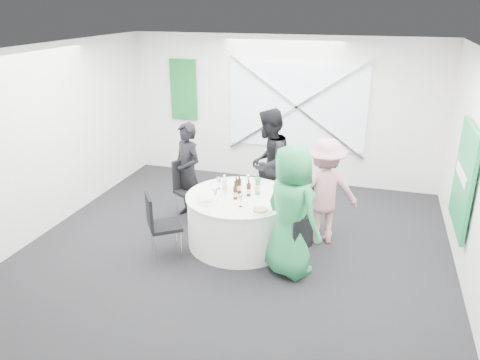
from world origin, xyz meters
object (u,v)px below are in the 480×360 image
(chair_back_right, at_px, (307,207))
(person_man_back_left, at_px, (187,171))
(chair_back_left, at_px, (189,185))
(chair_front_right, at_px, (297,241))
(person_man_back, at_px, (268,164))
(clear_water_bottle, at_px, (225,186))
(chair_back, at_px, (266,188))
(person_woman_pink, at_px, (324,192))
(green_water_bottle, at_px, (258,186))
(chair_front_left, at_px, (159,221))
(person_woman_green, at_px, (291,212))
(banquet_table, at_px, (240,219))

(chair_back_right, relative_size, person_man_back_left, 0.52)
(chair_back_left, bearing_deg, chair_front_right, -90.89)
(person_man_back, bearing_deg, clear_water_bottle, -11.54)
(person_man_back_left, bearing_deg, chair_back, 51.35)
(chair_back_left, height_order, person_man_back_left, person_man_back_left)
(chair_back_left, xyz_separation_m, person_woman_pink, (2.19, -0.19, 0.21))
(chair_back_right, distance_m, person_woman_pink, 0.41)
(green_water_bottle, xyz_separation_m, clear_water_bottle, (-0.46, -0.13, -0.01))
(chair_back_right, bearing_deg, chair_front_left, -86.36)
(green_water_bottle, bearing_deg, clear_water_bottle, -164.59)
(person_man_back_left, xyz_separation_m, person_man_back, (1.24, 0.43, 0.10))
(chair_back_right, xyz_separation_m, person_woman_green, (-0.06, -1.07, 0.40))
(chair_back, bearing_deg, green_water_bottle, -77.44)
(person_man_back_left, bearing_deg, chair_front_right, -0.35)
(chair_back_left, height_order, chair_front_right, chair_back_left)
(chair_front_right, bearing_deg, chair_back_left, -89.02)
(banquet_table, height_order, green_water_bottle, green_water_bottle)
(chair_front_right, relative_size, chair_front_left, 0.88)
(person_man_back_left, bearing_deg, person_woman_green, -1.41)
(banquet_table, distance_m, person_woman_green, 1.14)
(chair_back_right, distance_m, person_man_back, 1.04)
(person_man_back, height_order, clear_water_bottle, person_man_back)
(chair_back, bearing_deg, person_woman_pink, -27.44)
(chair_front_left, bearing_deg, person_woman_green, -121.98)
(person_woman_pink, bearing_deg, banquet_table, -0.00)
(banquet_table, height_order, chair_front_left, chair_front_left)
(banquet_table, xyz_separation_m, chair_back_right, (0.90, 0.50, 0.10))
(chair_back_right, height_order, clear_water_bottle, clear_water_bottle)
(chair_back_right, distance_m, clear_water_bottle, 1.30)
(green_water_bottle, bearing_deg, person_man_back, 94.14)
(chair_front_right, distance_m, person_woman_pink, 1.06)
(green_water_bottle, bearing_deg, person_woman_green, -48.48)
(person_woman_green, bearing_deg, clear_water_bottle, 6.13)
(chair_front_right, distance_m, clear_water_bottle, 1.36)
(chair_back, xyz_separation_m, green_water_bottle, (0.10, -0.97, 0.41))
(chair_front_right, xyz_separation_m, person_man_back, (-0.78, 1.66, 0.42))
(chair_back_right, height_order, chair_front_left, chair_front_left)
(chair_back_left, bearing_deg, green_water_bottle, -80.58)
(chair_front_left, height_order, green_water_bottle, green_water_bottle)
(chair_back_right, bearing_deg, person_woman_green, -31.80)
(chair_back_left, height_order, person_woman_pink, person_woman_pink)
(person_man_back_left, distance_m, clear_water_bottle, 1.07)
(person_man_back, xyz_separation_m, green_water_bottle, (0.07, -0.95, -0.02))
(person_woman_pink, relative_size, person_woman_green, 0.91)
(banquet_table, distance_m, chair_back, 1.11)
(person_man_back, bearing_deg, green_water_bottle, 12.49)
(chair_back, relative_size, person_woman_pink, 0.51)
(clear_water_bottle, bearing_deg, chair_front_left, -136.66)
(chair_back, xyz_separation_m, chair_front_left, (-1.09, -1.78, 0.07))
(banquet_table, relative_size, person_man_back, 0.87)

